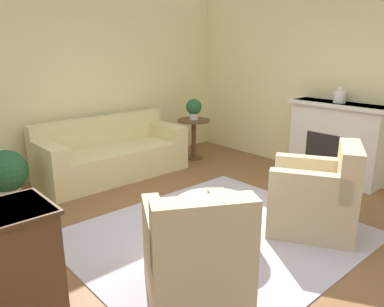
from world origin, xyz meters
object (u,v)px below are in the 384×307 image
at_px(potted_plant_on_side_table, 194,108).
at_px(side_table, 194,132).
at_px(ottoman_table, 214,216).
at_px(vase_mantel_near, 340,96).
at_px(couch, 112,155).
at_px(potted_plant_floor, 7,174).
at_px(armchair_left, 195,259).
at_px(armchair_right, 317,198).

bearing_deg(potted_plant_on_side_table, side_table, 180.00).
height_order(ottoman_table, vase_mantel_near, vase_mantel_near).
bearing_deg(ottoman_table, side_table, 51.84).
bearing_deg(couch, potted_plant_floor, -175.47).
distance_m(ottoman_table, potted_plant_on_side_table, 2.97).
bearing_deg(armchair_left, vase_mantel_near, 11.69).
bearing_deg(potted_plant_on_side_table, vase_mantel_near, -70.04).
distance_m(armchair_left, potted_plant_on_side_table, 3.87).
bearing_deg(vase_mantel_near, potted_plant_floor, 150.07).
bearing_deg(vase_mantel_near, side_table, 109.96).
xyz_separation_m(couch, vase_mantel_near, (2.31, -2.32, 0.91)).
relative_size(couch, ottoman_table, 2.79).
height_order(couch, armchair_left, armchair_left).
height_order(armchair_right, potted_plant_on_side_table, potted_plant_on_side_table).
height_order(armchair_left, ottoman_table, armchair_left).
bearing_deg(ottoman_table, armchair_left, -143.55).
distance_m(armchair_left, armchair_right, 1.72).
distance_m(armchair_left, potted_plant_floor, 2.93).
relative_size(side_table, potted_plant_floor, 0.99).
relative_size(armchair_left, side_table, 1.56).
distance_m(ottoman_table, vase_mantel_near, 2.75).
relative_size(couch, side_table, 3.17).
bearing_deg(armchair_right, potted_plant_floor, 127.18).
bearing_deg(potted_plant_on_side_table, armchair_left, -131.95).
height_order(side_table, vase_mantel_near, vase_mantel_near).
bearing_deg(vase_mantel_near, armchair_right, -156.92).
xyz_separation_m(armchair_right, potted_plant_floor, (-2.20, 2.90, 0.03)).
height_order(vase_mantel_near, potted_plant_on_side_table, vase_mantel_near).
height_order(couch, side_table, couch).
xyz_separation_m(side_table, potted_plant_on_side_table, (0.00, 0.00, 0.42)).
xyz_separation_m(potted_plant_on_side_table, potted_plant_floor, (-3.04, 0.04, -0.49)).
bearing_deg(side_table, armchair_left, -131.95).
height_order(side_table, potted_plant_on_side_table, potted_plant_on_side_table).
relative_size(armchair_left, ottoman_table, 1.38).
distance_m(armchair_right, vase_mantel_near, 1.96).
bearing_deg(potted_plant_on_side_table, couch, 173.99).
bearing_deg(couch, armchair_left, -109.11).
bearing_deg(couch, potted_plant_on_side_table, -6.01).
distance_m(vase_mantel_near, potted_plant_on_side_table, 2.32).
distance_m(armchair_right, side_table, 2.98).
bearing_deg(armchair_left, side_table, 48.05).
bearing_deg(armchair_right, vase_mantel_near, 23.08).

